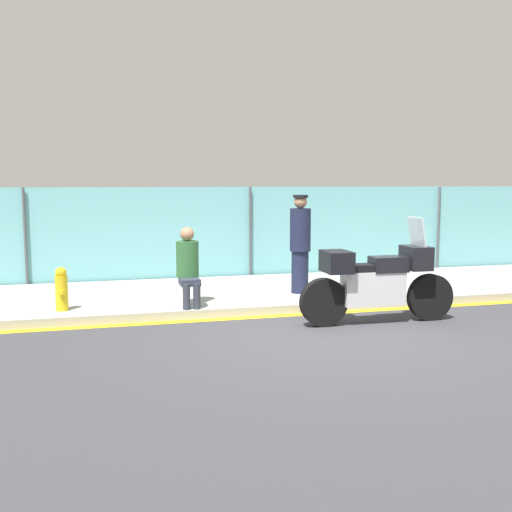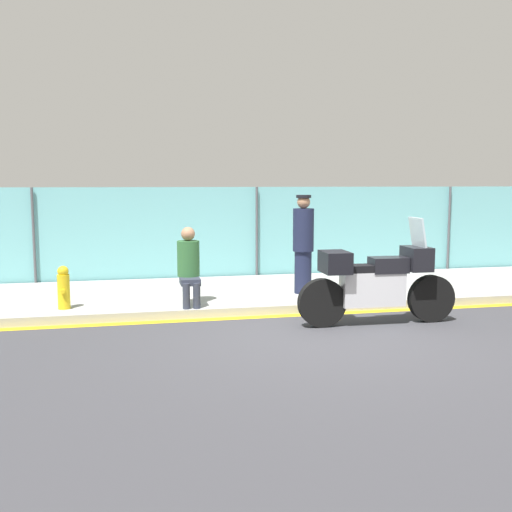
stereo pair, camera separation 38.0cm
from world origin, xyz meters
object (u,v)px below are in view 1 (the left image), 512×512
Objects in this scene: officer_standing at (300,243)px; person_seated_on_curb at (188,263)px; motorcycle at (377,281)px; fire_hydrant at (61,289)px.

person_seated_on_curb is (-1.99, -0.54, -0.20)m from officer_standing.
officer_standing is 2.08m from person_seated_on_curb.
motorcycle is 1.40× the size of officer_standing.
motorcycle is 1.95× the size of person_seated_on_curb.
motorcycle reaches higher than fire_hydrant.
person_seated_on_curb reaches higher than fire_hydrant.
fire_hydrant is (-4.38, 1.38, -0.16)m from motorcycle.
motorcycle is 1.96m from officer_standing.
officer_standing reaches higher than fire_hydrant.
fire_hydrant is at bearing -173.06° from officer_standing.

